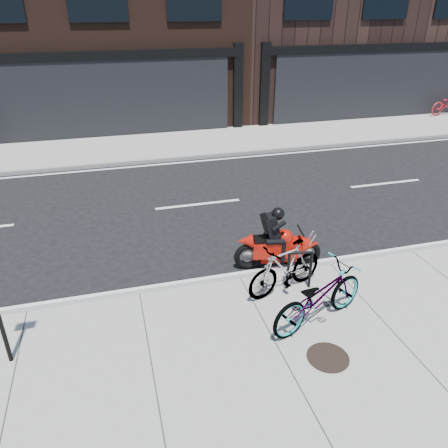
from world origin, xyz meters
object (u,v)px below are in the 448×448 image
object	(u,v)px
bike_rack	(300,267)
manhole_cover	(328,357)
bicycle_front	(319,296)
bicycle_far	(448,104)
bicycle_rear	(285,267)
motorcycle	(282,243)

from	to	relation	value
bike_rack	manhole_cover	distance (m)	1.94
bicycle_front	bicycle_far	size ratio (longest dim) A/B	1.00
bicycle_rear	motorcycle	size ratio (longest dim) A/B	0.90
bike_rack	bicycle_far	xyz separation A→B (m)	(12.99, 11.60, 0.05)
bicycle_front	manhole_cover	xyz separation A→B (m)	(-0.21, -0.85, -0.52)
bicycle_rear	motorcycle	distance (m)	1.04
bicycle_far	bicycle_front	bearing A→B (deg)	124.73
bicycle_front	bicycle_rear	distance (m)	1.03
bike_rack	motorcycle	distance (m)	0.99
bicycle_rear	manhole_cover	bearing A→B (deg)	-18.03
bike_rack	bicycle_far	world-z (taller)	bicycle_far
bicycle_far	manhole_cover	distance (m)	18.94
bike_rack	bicycle_front	distance (m)	1.02
motorcycle	bicycle_rear	bearing A→B (deg)	-99.21
bicycle_front	bicycle_rear	bearing A→B (deg)	-9.30
bicycle_front	manhole_cover	distance (m)	1.02
bike_rack	manhole_cover	world-z (taller)	bike_rack
manhole_cover	bike_rack	bearing A→B (deg)	80.37
manhole_cover	bicycle_rear	bearing A→B (deg)	89.28
bicycle_rear	bicycle_far	world-z (taller)	bicycle_far
bicycle_front	bike_rack	bearing A→B (deg)	-25.75
manhole_cover	bicycle_far	bearing A→B (deg)	45.32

